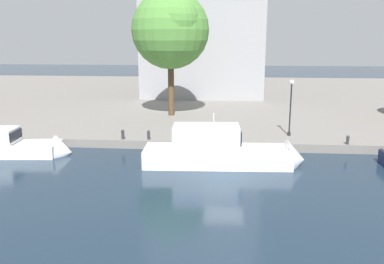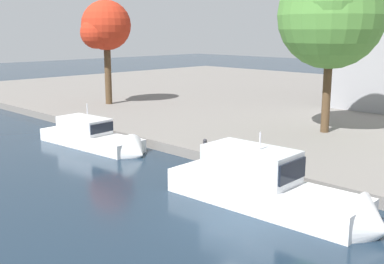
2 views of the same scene
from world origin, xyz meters
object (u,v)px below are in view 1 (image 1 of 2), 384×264
Objects in this scene: mooring_bollard_1 at (123,134)px; mooring_bollard_0 at (149,134)px; lamp_post at (291,103)px; motor_yacht_0 at (7,149)px; mooring_bollard_2 at (348,140)px; tree_2 at (171,29)px; motor_yacht_1 at (225,153)px.

mooring_bollard_0 is at bearing 2.82° from mooring_bollard_1.
motor_yacht_0 is at bearing -166.03° from lamp_post.
motor_yacht_0 is 25.66m from mooring_bollard_2.
mooring_bollard_0 is at bearing -92.19° from tree_2.
motor_yacht_1 is (16.23, -1.03, 0.35)m from motor_yacht_0.
mooring_bollard_1 is (-8.15, 3.95, 0.25)m from motor_yacht_1.
tree_2 is (-10.94, 8.17, 6.09)m from lamp_post.
mooring_bollard_1 is at bearing -177.18° from mooring_bollard_0.
motor_yacht_1 is 10.05m from mooring_bollard_2.
motor_yacht_1 is at bearing -129.53° from lamp_post.
mooring_bollard_0 is at bearing -168.44° from lamp_post.
lamp_post reaches higher than mooring_bollard_0.
motor_yacht_0 is at bearing -127.97° from tree_2.
mooring_bollard_2 is 0.15× the size of lamp_post.
motor_yacht_0 is 10.60m from mooring_bollard_0.
motor_yacht_0 is 13.46× the size of mooring_bollard_0.
mooring_bollard_1 is 17.43m from mooring_bollard_2.
lamp_post is at bearing 11.56° from mooring_bollard_0.
motor_yacht_0 is 16.26m from motor_yacht_1.
motor_yacht_1 is 9.06m from mooring_bollard_1.
motor_yacht_1 is 0.88× the size of tree_2.
tree_2 is (0.40, 10.49, 8.41)m from mooring_bollard_0.
lamp_post is at bearing 148.03° from mooring_bollard_2.
mooring_bollard_2 is at bearing 19.74° from motor_yacht_1.
motor_yacht_0 is 2.19× the size of lamp_post.
mooring_bollard_0 is 0.06× the size of tree_2.
tree_2 is (10.54, 13.51, 8.98)m from motor_yacht_0.
lamp_post is (21.48, 5.35, 2.90)m from motor_yacht_0.
lamp_post is (13.41, 2.42, 2.30)m from mooring_bollard_1.
lamp_post is (11.34, 2.32, 2.32)m from mooring_bollard_0.
tree_2 reaches higher than mooring_bollard_2.
mooring_bollard_0 is 2.07m from mooring_bollard_1.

